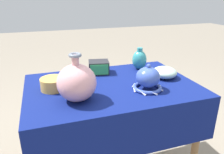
{
  "coord_description": "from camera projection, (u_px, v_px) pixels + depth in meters",
  "views": [
    {
      "loc": [
        -0.39,
        -1.21,
        1.26
      ],
      "look_at": [
        -0.03,
        -0.1,
        0.82
      ],
      "focal_mm": 35.0,
      "sensor_mm": 36.0,
      "label": 1
    }
  ],
  "objects": [
    {
      "name": "vase_dome_bell",
      "position": [
        148.0,
        79.0,
        1.28
      ],
      "size": [
        0.18,
        0.18,
        0.16
      ],
      "color": "#3851A8",
      "rests_on": "display_table"
    },
    {
      "name": "jar_round_teal",
      "position": [
        139.0,
        60.0,
        1.63
      ],
      "size": [
        0.11,
        0.11,
        0.16
      ],
      "color": "teal",
      "rests_on": "display_table"
    },
    {
      "name": "display_table",
      "position": [
        112.0,
        97.0,
        1.39
      ],
      "size": [
        1.05,
        0.71,
        0.73
      ],
      "color": "olive",
      "rests_on": "ground_plane"
    },
    {
      "name": "vase_tall_bulbous",
      "position": [
        77.0,
        82.0,
        1.14
      ],
      "size": [
        0.21,
        0.21,
        0.26
      ],
      "color": "#D19399",
      "rests_on": "display_table"
    },
    {
      "name": "mosaic_tile_box",
      "position": [
        99.0,
        67.0,
        1.56
      ],
      "size": [
        0.16,
        0.15,
        0.09
      ],
      "rotation": [
        0.0,
        0.0,
        -0.19
      ],
      "color": "#232328",
      "rests_on": "display_table"
    },
    {
      "name": "pot_squat_ochre",
      "position": [
        53.0,
        84.0,
        1.29
      ],
      "size": [
        0.15,
        0.15,
        0.07
      ],
      "primitive_type": "cylinder",
      "color": "gold",
      "rests_on": "display_table"
    },
    {
      "name": "bowl_shallow_celadon",
      "position": [
        164.0,
        72.0,
        1.48
      ],
      "size": [
        0.17,
        0.17,
        0.08
      ],
      "primitive_type": "ellipsoid",
      "color": "#A8CCB7",
      "rests_on": "display_table"
    }
  ]
}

